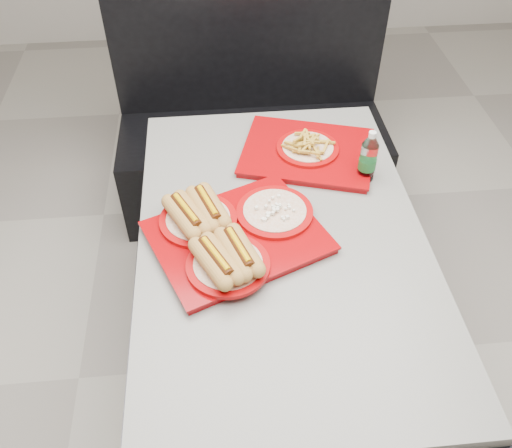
{
  "coord_description": "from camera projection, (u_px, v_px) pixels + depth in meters",
  "views": [
    {
      "loc": [
        -0.2,
        -1.18,
        1.97
      ],
      "look_at": [
        -0.09,
        -0.03,
        0.83
      ],
      "focal_mm": 38.0,
      "sensor_mm": 36.0,
      "label": 1
    }
  ],
  "objects": [
    {
      "name": "tray_far",
      "position": [
        308.0,
        150.0,
        1.98
      ],
      "size": [
        0.55,
        0.48,
        0.09
      ],
      "rotation": [
        0.0,
        0.0,
        -0.29
      ],
      "color": "#8B0307",
      "rests_on": "diner_table"
    },
    {
      "name": "diner_table",
      "position": [
        280.0,
        269.0,
        1.82
      ],
      "size": [
        0.92,
        1.42,
        0.75
      ],
      "color": "black",
      "rests_on": "ground"
    },
    {
      "name": "booth_bench",
      "position": [
        252.0,
        128.0,
        2.73
      ],
      "size": [
        1.3,
        0.57,
        1.35
      ],
      "color": "black",
      "rests_on": "ground"
    },
    {
      "name": "water_bottle",
      "position": [
        368.0,
        159.0,
        1.85
      ],
      "size": [
        0.06,
        0.06,
        0.19
      ],
      "rotation": [
        0.0,
        0.0,
        0.15
      ],
      "color": "silver",
      "rests_on": "diner_table"
    },
    {
      "name": "tray_near",
      "position": [
        230.0,
        233.0,
        1.65
      ],
      "size": [
        0.62,
        0.56,
        0.11
      ],
      "rotation": [
        0.0,
        0.0,
        0.4
      ],
      "color": "#8B0307",
      "rests_on": "diner_table"
    },
    {
      "name": "ground",
      "position": [
        276.0,
        362.0,
        2.23
      ],
      "size": [
        6.0,
        6.0,
        0.0
      ],
      "primitive_type": "plane",
      "color": "#A09B90",
      "rests_on": "ground"
    }
  ]
}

